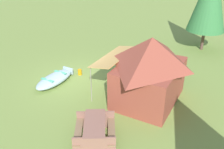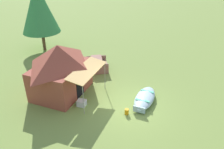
% 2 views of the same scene
% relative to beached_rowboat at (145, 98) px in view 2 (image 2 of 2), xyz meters
% --- Properties ---
extents(ground_plane, '(80.00, 80.00, 0.00)m').
position_rel_beached_rowboat_xyz_m(ground_plane, '(-0.56, 1.02, -0.24)').
color(ground_plane, olive).
extents(beached_rowboat, '(2.64, 1.57, 0.45)m').
position_rel_beached_rowboat_xyz_m(beached_rowboat, '(0.00, 0.00, 0.00)').
color(beached_rowboat, '#9DB8C4').
rests_on(beached_rowboat, ground_plane).
extents(canvas_cabin_tent, '(4.06, 4.25, 3.01)m').
position_rel_beached_rowboat_xyz_m(canvas_cabin_tent, '(0.32, 4.89, 1.33)').
color(canvas_cabin_tent, brown).
rests_on(canvas_cabin_tent, ground_plane).
extents(picnic_table, '(1.98, 1.85, 0.80)m').
position_rel_beached_rowboat_xyz_m(picnic_table, '(3.53, 3.42, 0.25)').
color(picnic_table, '#8A5C4E').
rests_on(picnic_table, ground_plane).
extents(cooler_box, '(0.45, 0.51, 0.34)m').
position_rel_beached_rowboat_xyz_m(cooler_box, '(-0.84, 3.40, -0.07)').
color(cooler_box, silver).
rests_on(cooler_box, ground_plane).
extents(fuel_can, '(0.25, 0.25, 0.31)m').
position_rel_beached_rowboat_xyz_m(fuel_can, '(-1.23, 0.90, -0.08)').
color(fuel_can, orange).
rests_on(fuel_can, ground_plane).
extents(pine_tree_back_left, '(3.05, 3.05, 5.52)m').
position_rel_beached_rowboat_xyz_m(pine_tree_back_left, '(6.55, 8.62, 3.32)').
color(pine_tree_back_left, brown).
rests_on(pine_tree_back_left, ground_plane).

